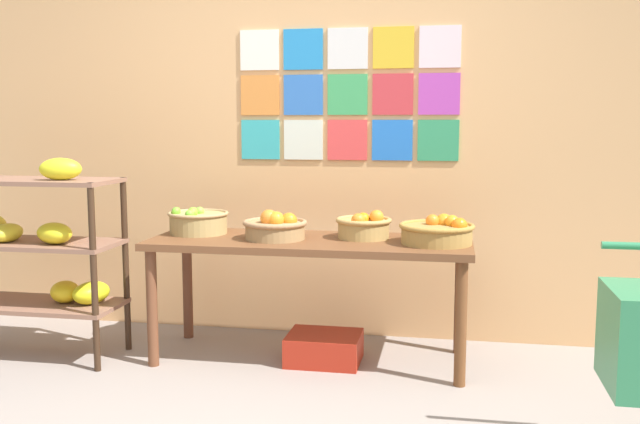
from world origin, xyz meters
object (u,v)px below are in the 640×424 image
at_px(fruit_basket_back_right, 198,221).
at_px(fruit_basket_back_left, 364,226).
at_px(fruit_basket_centre, 438,232).
at_px(produce_crate_under_table, 324,348).
at_px(display_table, 310,253).
at_px(banana_shelf_unit, 19,242).
at_px(fruit_basket_right, 275,227).

height_order(fruit_basket_back_right, fruit_basket_back_left, fruit_basket_back_right).
height_order(fruit_basket_centre, produce_crate_under_table, fruit_basket_centre).
bearing_deg(fruit_basket_centre, fruit_basket_back_left, 165.52).
distance_m(fruit_basket_back_right, produce_crate_under_table, 1.04).
height_order(display_table, fruit_basket_back_left, fruit_basket_back_left).
relative_size(display_table, fruit_basket_back_right, 5.04).
bearing_deg(banana_shelf_unit, fruit_basket_back_right, 16.96).
height_order(fruit_basket_back_left, produce_crate_under_table, fruit_basket_back_left).
distance_m(display_table, produce_crate_under_table, 0.54).
height_order(banana_shelf_unit, fruit_basket_centre, banana_shelf_unit).
relative_size(fruit_basket_back_left, fruit_basket_centre, 0.78).
bearing_deg(display_table, produce_crate_under_table, -21.51).
height_order(fruit_basket_back_right, produce_crate_under_table, fruit_basket_back_right).
bearing_deg(fruit_basket_back_right, fruit_basket_centre, -4.06).
xyz_separation_m(banana_shelf_unit, fruit_basket_back_right, (0.97, 0.30, 0.10)).
distance_m(banana_shelf_unit, fruit_basket_back_left, 1.97).
bearing_deg(fruit_basket_right, banana_shelf_unit, -172.65).
distance_m(banana_shelf_unit, produce_crate_under_table, 1.84).
distance_m(fruit_basket_centre, produce_crate_under_table, 0.91).
xyz_separation_m(fruit_basket_back_right, produce_crate_under_table, (0.77, -0.11, -0.68)).
bearing_deg(fruit_basket_back_left, produce_crate_under_table, -149.33).
distance_m(fruit_basket_back_left, fruit_basket_centre, 0.42).
bearing_deg(fruit_basket_right, fruit_basket_back_right, 167.77).
xyz_separation_m(banana_shelf_unit, fruit_basket_right, (1.46, 0.19, 0.10)).
xyz_separation_m(fruit_basket_centre, produce_crate_under_table, (-0.61, -0.02, -0.67)).
bearing_deg(fruit_basket_right, produce_crate_under_table, -1.66).
relative_size(display_table, produce_crate_under_table, 4.38).
relative_size(banana_shelf_unit, fruit_basket_right, 3.21).
relative_size(display_table, fruit_basket_centre, 4.42).
xyz_separation_m(banana_shelf_unit, fruit_basket_back_left, (1.95, 0.30, 0.10)).
height_order(display_table, fruit_basket_right, fruit_basket_right).
xyz_separation_m(display_table, fruit_basket_centre, (0.70, -0.02, 0.14)).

